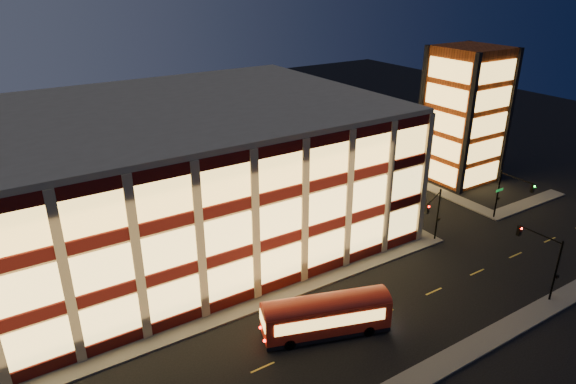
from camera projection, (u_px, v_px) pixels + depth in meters
ground at (247, 316)px, 43.30m from camera, size 200.00×200.00×0.00m
sidewalk_office_south at (210, 321)px, 42.55m from camera, size 54.00×2.00×0.15m
sidewalk_office_east at (339, 191)px, 67.83m from camera, size 2.00×30.00×0.15m
sidewalk_tower_south at (526, 204)px, 63.92m from camera, size 14.00×2.00×0.15m
sidewalk_tower_west at (399, 174)px, 73.30m from camera, size 2.00×30.00×0.15m
office_building at (140, 180)px, 52.04m from camera, size 50.45×30.45×14.50m
stair_tower at (464, 115)px, 68.83m from camera, size 8.60×8.60×18.00m
traffic_signal_far at (434, 210)px, 52.89m from camera, size 3.79×1.87×6.00m
traffic_signal_right at (510, 190)px, 57.85m from camera, size 1.20×4.37×6.00m
traffic_signal_near at (543, 253)px, 44.83m from camera, size 0.32×4.45×6.00m
trolley_bus at (326, 314)px, 40.49m from camera, size 10.44×5.65×3.44m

